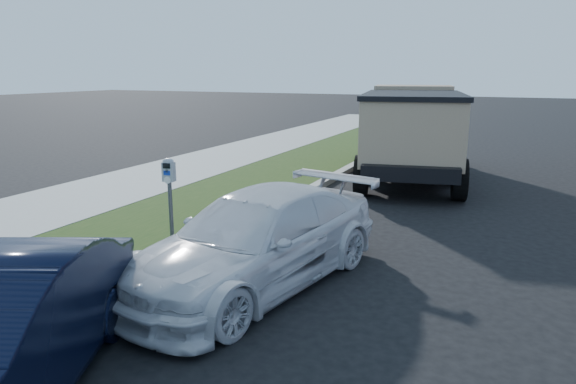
% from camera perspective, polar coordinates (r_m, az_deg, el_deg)
% --- Properties ---
extents(ground, '(120.00, 120.00, 0.00)m').
position_cam_1_polar(ground, '(7.51, 6.71, -10.08)').
color(ground, black).
rests_on(ground, ground).
extents(streetside, '(6.12, 50.00, 0.15)m').
position_cam_1_polar(streetside, '(11.83, -16.63, -1.48)').
color(streetside, gray).
rests_on(streetside, ground).
extents(parking_meter, '(0.22, 0.16, 1.47)m').
position_cam_1_polar(parking_meter, '(8.55, -13.05, 1.00)').
color(parking_meter, '#3F4247').
rests_on(parking_meter, ground).
extents(white_wagon, '(2.71, 4.79, 1.31)m').
position_cam_1_polar(white_wagon, '(7.30, -3.40, -5.21)').
color(white_wagon, silver).
rests_on(white_wagon, ground).
extents(dump_truck, '(3.62, 6.80, 2.53)m').
position_cam_1_polar(dump_truck, '(15.02, 13.57, 7.02)').
color(dump_truck, black).
rests_on(dump_truck, ground).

